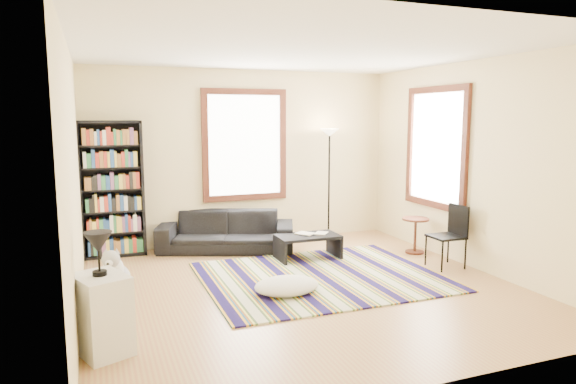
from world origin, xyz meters
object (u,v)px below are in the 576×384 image
object	(u,v)px
sofa	(226,231)
floor_cushion	(287,286)
bookshelf	(112,189)
dog	(115,269)
folding_chair	(446,237)
white_cabinet	(102,314)
floor_lamp	(329,185)
side_table	(415,236)
coffee_table	(308,247)

from	to	relation	value
sofa	floor_cushion	distance (m)	2.22
bookshelf	dog	distance (m)	1.81
folding_chair	white_cabinet	distance (m)	4.58
floor_cushion	floor_lamp	xyz separation A→B (m)	(1.63, 2.31, 0.83)
folding_chair	white_cabinet	size ratio (longest dim) A/B	1.23
floor_cushion	floor_lamp	distance (m)	2.94
sofa	bookshelf	xyz separation A→B (m)	(-1.64, 0.27, 0.70)
bookshelf	floor_cushion	bearing A→B (deg)	-53.94
side_table	bookshelf	bearing A→B (deg)	161.14
side_table	folding_chair	xyz separation A→B (m)	(-0.05, -0.78, 0.16)
bookshelf	floor_cushion	distance (m)	3.20
floor_lamp	white_cabinet	size ratio (longest dim) A/B	2.66
coffee_table	sofa	bearing A→B (deg)	136.35
floor_cushion	side_table	size ratio (longest dim) A/B	1.43
floor_lamp	dog	distance (m)	3.84
floor_cushion	dog	xyz separation A→B (m)	(-1.86, 0.83, 0.17)
coffee_table	floor_cushion	size ratio (longest dim) A/B	1.17
coffee_table	floor_cushion	bearing A→B (deg)	-122.31
coffee_table	floor_lamp	bearing A→B (deg)	51.52
white_cabinet	floor_cushion	bearing A→B (deg)	0.92
floor_cushion	side_table	world-z (taller)	side_table
side_table	sofa	bearing A→B (deg)	155.71
sofa	coffee_table	distance (m)	1.35
sofa	coffee_table	xyz separation A→B (m)	(0.98, -0.93, -0.12)
side_table	dog	distance (m)	4.33
floor_cushion	dog	size ratio (longest dim) A/B	1.46
folding_chair	dog	distance (m)	4.32
sofa	bookshelf	distance (m)	1.80
floor_cushion	white_cabinet	distance (m)	2.22
coffee_table	floor_cushion	world-z (taller)	coffee_table
sofa	dog	distance (m)	2.18
floor_lamp	side_table	size ratio (longest dim) A/B	3.44
coffee_table	side_table	bearing A→B (deg)	-8.84
coffee_table	white_cabinet	world-z (taller)	white_cabinet
white_cabinet	floor_lamp	bearing A→B (deg)	19.02
sofa	white_cabinet	world-z (taller)	white_cabinet
floor_lamp	white_cabinet	bearing A→B (deg)	-139.22
bookshelf	folding_chair	world-z (taller)	bookshelf
dog	white_cabinet	bearing A→B (deg)	-80.49
coffee_table	folding_chair	xyz separation A→B (m)	(1.61, -1.04, 0.25)
side_table	floor_lamp	bearing A→B (deg)	123.07
floor_lamp	sofa	bearing A→B (deg)	-176.81
sofa	floor_cushion	world-z (taller)	sofa
dog	floor_cushion	bearing A→B (deg)	-8.54
floor_lamp	dog	world-z (taller)	floor_lamp
bookshelf	side_table	size ratio (longest dim) A/B	3.70
folding_chair	floor_lamp	bearing A→B (deg)	110.55
coffee_table	floor_lamp	world-z (taller)	floor_lamp
folding_chair	coffee_table	bearing A→B (deg)	146.77
side_table	folding_chair	size ratio (longest dim) A/B	0.63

